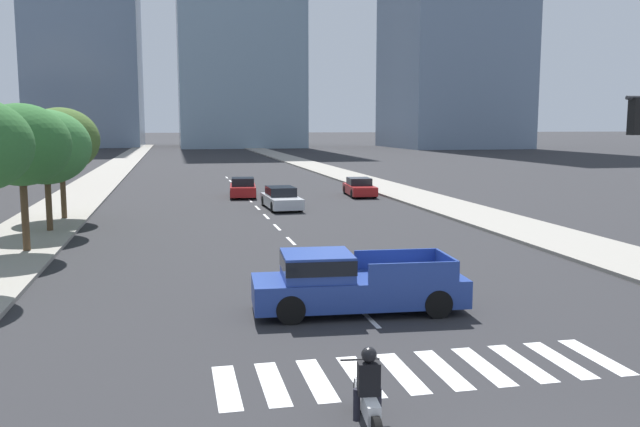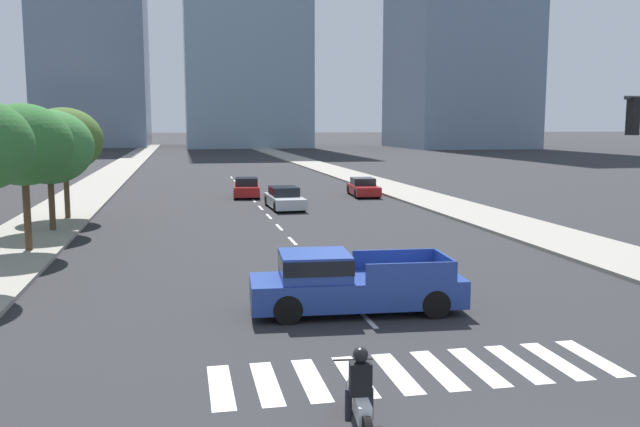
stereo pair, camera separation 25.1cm
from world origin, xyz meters
The scene contains 12 objects.
sidewalk_east centered at (11.49, 30.00, 0.07)m, with size 4.00×260.00×0.15m, color gray.
sidewalk_west centered at (-11.49, 30.00, 0.07)m, with size 4.00×260.00×0.15m, color gray.
crosswalk_near centered at (0.00, 5.61, 0.00)m, with size 8.55×2.33×0.01m.
lane_divider_center centered at (0.00, 33.61, 0.00)m, with size 0.14×50.00×0.01m.
motorcycle_lead centered at (-1.90, 3.21, 0.58)m, with size 0.70×2.21×1.49m.
pickup_truck centered at (-0.39, 10.22, 0.81)m, with size 5.87×2.35×1.67m.
sedan_red_0 centered at (-0.24, 39.94, 0.62)m, with size 2.12×4.38×1.37m.
sedan_red_1 centered at (7.96, 38.86, 0.59)m, with size 2.06×4.40×1.29m.
sedan_silver_2 centered at (1.38, 32.94, 0.60)m, with size 1.97×4.80×1.31m.
street_tree_second centered at (-10.69, 20.86, 4.29)m, with size 3.75×3.75×5.74m.
street_tree_third centered at (-10.69, 26.00, 4.04)m, with size 4.07×4.07×5.62m.
street_tree_fourth centered at (-10.69, 30.29, 4.26)m, with size 3.98×3.98×5.81m.
Camera 1 is at (-4.93, -6.98, 5.09)m, focal length 37.63 mm.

